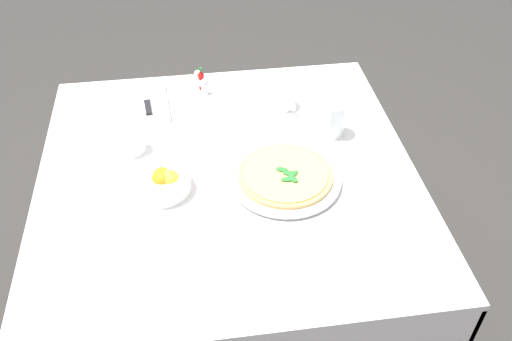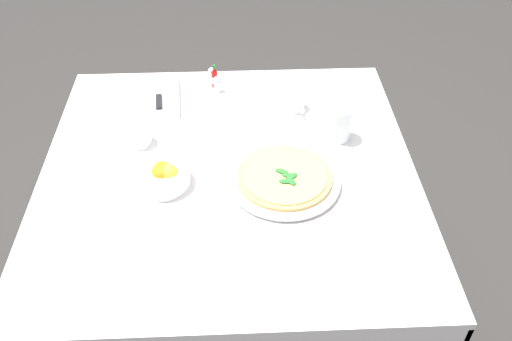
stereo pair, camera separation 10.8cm
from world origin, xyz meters
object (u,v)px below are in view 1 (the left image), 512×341
pepper_shaker (205,87)px  dinner_knife (146,99)px  coffee_cup_back_corner (132,144)px  hot_sauce_bottle (201,80)px  water_glass_left_edge (332,120)px  salt_shaker (198,78)px  coffee_cup_far_right (283,101)px  pizza_plate (285,178)px  citrus_bowl (163,182)px  napkin_folded (147,103)px  pizza (285,174)px

pepper_shaker → dinner_knife: bearing=102.5°
coffee_cup_back_corner → hot_sauce_bottle: bearing=-35.8°
water_glass_left_edge → dinner_knife: 0.60m
salt_shaker → coffee_cup_far_right: bearing=-124.1°
pizza_plate → salt_shaker: salt_shaker is taller
salt_shaker → citrus_bowl: bearing=166.3°
water_glass_left_edge → pepper_shaker: water_glass_left_edge is taller
coffee_cup_far_right → napkin_folded: bearing=80.2°
pizza_plate → citrus_bowl: citrus_bowl is taller
coffee_cup_far_right → pepper_shaker: coffee_cup_far_right is taller
pizza → napkin_folded: size_ratio=1.12×
pizza → citrus_bowl: citrus_bowl is taller
napkin_folded → pepper_shaker: 0.20m
pepper_shaker → napkin_folded: bearing=103.3°
napkin_folded → pepper_shaker: pepper_shaker is taller
dinner_knife → citrus_bowl: citrus_bowl is taller
pizza_plate → dinner_knife: bearing=41.8°
pizza → water_glass_left_edge: bearing=-42.1°
pizza → dinner_knife: bearing=41.8°
citrus_bowl → hot_sauce_bottle: size_ratio=1.81×
coffee_cup_far_right → salt_shaker: bearing=55.9°
pizza_plate → water_glass_left_edge: bearing=-42.2°
pizza → dinner_knife: size_ratio=1.31×
salt_shaker → pepper_shaker: 0.06m
dinner_knife → citrus_bowl: (-0.41, -0.05, 0.00)m
pizza → napkin_folded: 0.56m
napkin_folded → pepper_shaker: size_ratio=4.07×
coffee_cup_back_corner → water_glass_left_edge: 0.59m
pizza → hot_sauce_bottle: (0.49, 0.19, 0.01)m
coffee_cup_far_right → pizza_plate: bearing=171.0°
coffee_cup_back_corner → napkin_folded: coffee_cup_back_corner is taller
pizza → salt_shaker: 0.56m
citrus_bowl → hot_sauce_bottle: 0.50m
water_glass_left_edge → pepper_shaker: 0.45m
hot_sauce_bottle → napkin_folded: bearing=112.0°
napkin_folded → coffee_cup_far_right: bearing=-104.1°
hot_sauce_bottle → citrus_bowl: bearing=164.5°
pizza → citrus_bowl: 0.33m
dinner_knife → hot_sauce_bottle: size_ratio=2.36×
pizza → pepper_shaker: 0.50m
pizza → napkin_folded: bearing=41.9°
pizza → coffee_cup_back_corner: coffee_cup_back_corner is taller
pizza → citrus_bowl: size_ratio=1.72×
dinner_knife → salt_shaker: 0.20m
coffee_cup_far_right → water_glass_left_edge: bearing=-140.7°
coffee_cup_back_corner → coffee_cup_far_right: 0.49m
napkin_folded → citrus_bowl: citrus_bowl is taller
pizza_plate → coffee_cup_far_right: size_ratio=2.34×
napkin_folded → dinner_knife: size_ratio=1.17×
pizza_plate → coffee_cup_far_right: coffee_cup_far_right is taller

